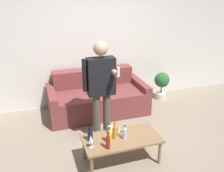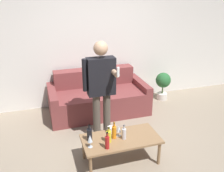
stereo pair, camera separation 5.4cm
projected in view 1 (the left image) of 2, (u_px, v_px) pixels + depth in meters
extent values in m
plane|color=gray|center=(127.00, 150.00, 3.84)|extent=(16.00, 16.00, 0.00)
cube|color=silver|center=(93.00, 40.00, 5.06)|extent=(8.00, 0.06, 2.70)
cube|color=brown|center=(100.00, 104.00, 4.82)|extent=(1.62, 0.68, 0.46)
cube|color=brown|center=(93.00, 87.00, 5.18)|extent=(1.62, 0.27, 0.81)
cube|color=brown|center=(52.00, 105.00, 4.66)|extent=(0.14, 0.95, 0.57)
cube|color=brown|center=(139.00, 93.00, 5.18)|extent=(0.14, 0.95, 0.57)
cube|color=#8E6B47|center=(122.00, 139.00, 3.47)|extent=(1.08, 0.54, 0.03)
cylinder|color=#8E6B47|center=(92.00, 167.00, 3.20)|extent=(0.04, 0.04, 0.35)
cylinder|color=#8E6B47|center=(160.00, 153.00, 3.49)|extent=(0.04, 0.04, 0.35)
cylinder|color=#8E6B47|center=(84.00, 148.00, 3.59)|extent=(0.04, 0.04, 0.35)
cylinder|color=#8E6B47|center=(146.00, 136.00, 3.88)|extent=(0.04, 0.04, 0.35)
cylinder|color=silver|center=(125.00, 134.00, 3.42)|extent=(0.06, 0.06, 0.16)
cylinder|color=silver|center=(125.00, 127.00, 3.38)|extent=(0.02, 0.02, 0.06)
cylinder|color=black|center=(125.00, 125.00, 3.37)|extent=(0.03, 0.03, 0.01)
cylinder|color=orange|center=(115.00, 132.00, 3.43)|extent=(0.06, 0.06, 0.18)
cylinder|color=orange|center=(115.00, 124.00, 3.39)|extent=(0.02, 0.02, 0.07)
cylinder|color=black|center=(115.00, 123.00, 3.38)|extent=(0.03, 0.03, 0.01)
cylinder|color=yellow|center=(109.00, 137.00, 3.35)|extent=(0.07, 0.07, 0.16)
cylinder|color=yellow|center=(109.00, 129.00, 3.31)|extent=(0.03, 0.03, 0.06)
cylinder|color=black|center=(109.00, 128.00, 3.30)|extent=(0.03, 0.03, 0.01)
cylinder|color=#B21E1E|center=(108.00, 143.00, 3.21)|extent=(0.06, 0.06, 0.17)
cylinder|color=#B21E1E|center=(108.00, 135.00, 3.17)|extent=(0.02, 0.02, 0.07)
cylinder|color=black|center=(108.00, 133.00, 3.16)|extent=(0.03, 0.03, 0.01)
cylinder|color=black|center=(90.00, 135.00, 3.37)|extent=(0.07, 0.07, 0.17)
cylinder|color=black|center=(90.00, 127.00, 3.33)|extent=(0.03, 0.03, 0.07)
cylinder|color=black|center=(90.00, 126.00, 3.32)|extent=(0.03, 0.03, 0.01)
cylinder|color=silver|center=(119.00, 136.00, 3.51)|extent=(0.06, 0.06, 0.01)
cylinder|color=silver|center=(119.00, 134.00, 3.50)|extent=(0.01, 0.01, 0.07)
cone|color=silver|center=(119.00, 129.00, 3.47)|extent=(0.07, 0.07, 0.09)
cylinder|color=silver|center=(91.00, 147.00, 3.26)|extent=(0.06, 0.06, 0.01)
cylinder|color=silver|center=(91.00, 144.00, 3.25)|extent=(0.01, 0.01, 0.07)
cone|color=silver|center=(91.00, 139.00, 3.22)|extent=(0.07, 0.07, 0.10)
cylinder|color=white|center=(111.00, 130.00, 3.58)|extent=(0.09, 0.09, 0.09)
cylinder|color=brown|center=(97.00, 117.00, 4.01)|extent=(0.12, 0.12, 0.78)
cylinder|color=brown|center=(107.00, 115.00, 4.06)|extent=(0.12, 0.12, 0.78)
cube|color=black|center=(101.00, 76.00, 3.79)|extent=(0.42, 0.19, 0.59)
sphere|color=tan|center=(101.00, 48.00, 3.63)|extent=(0.22, 0.22, 0.22)
cylinder|color=black|center=(85.00, 75.00, 3.70)|extent=(0.08, 0.08, 0.50)
cylinder|color=tan|center=(114.00, 72.00, 3.69)|extent=(0.08, 0.27, 0.08)
cube|color=white|center=(118.00, 72.00, 3.52)|extent=(0.03, 0.03, 0.14)
cylinder|color=silver|center=(161.00, 96.00, 5.60)|extent=(0.23, 0.23, 0.14)
cylinder|color=#476B38|center=(161.00, 89.00, 5.54)|extent=(0.03, 0.03, 0.20)
sphere|color=#286633|center=(162.00, 80.00, 5.46)|extent=(0.33, 0.33, 0.33)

